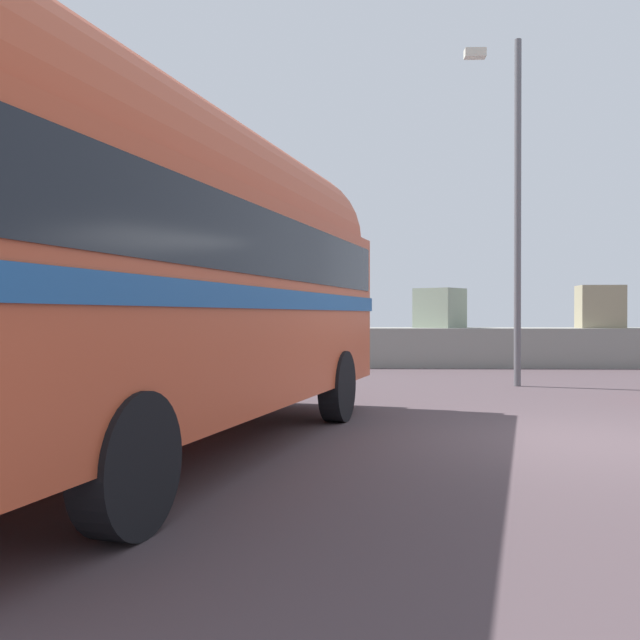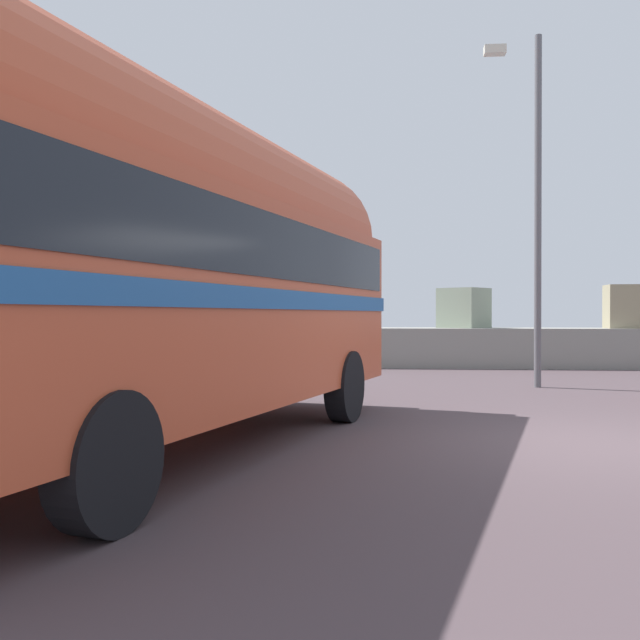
# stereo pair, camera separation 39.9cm
# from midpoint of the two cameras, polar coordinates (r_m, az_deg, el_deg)

# --- Properties ---
(ground) EXTENTS (32.00, 26.00, 0.02)m
(ground) POSITION_cam_midpoint_polar(r_m,az_deg,el_deg) (8.64, 22.48, -9.33)
(ground) COLOR #473A3E
(breakwater) EXTENTS (31.36, 1.94, 2.32)m
(breakwater) POSITION_cam_midpoint_polar(r_m,az_deg,el_deg) (20.15, 13.13, -1.87)
(breakwater) COLOR gray
(breakwater) RESTS_ON ground
(vintage_coach) EXTENTS (4.54, 8.91, 3.70)m
(vintage_coach) POSITION_cam_midpoint_polar(r_m,az_deg,el_deg) (7.59, -10.46, 4.81)
(vintage_coach) COLOR black
(vintage_coach) RESTS_ON ground
(lamp_post) EXTENTS (1.06, 0.67, 7.04)m
(lamp_post) POSITION_cam_midpoint_polar(r_m,az_deg,el_deg) (15.01, 17.55, 9.86)
(lamp_post) COLOR #5B5B60
(lamp_post) RESTS_ON ground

